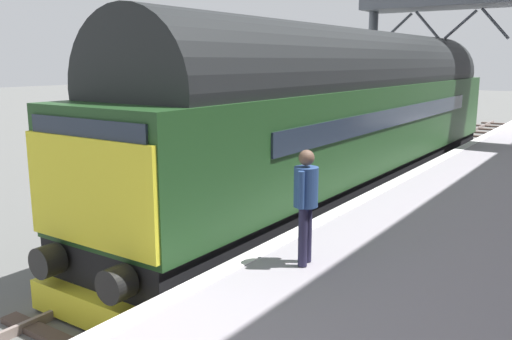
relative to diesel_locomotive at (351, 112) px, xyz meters
The scene contains 7 objects.
ground_plane 7.26m from the diesel_locomotive, 90.01° to the right, with size 140.00×140.00×0.00m, color #5D5E5C.
track_main 7.24m from the diesel_locomotive, 90.01° to the right, with size 2.50×60.00×0.15m.
station_platform 7.96m from the diesel_locomotive, 62.19° to the right, with size 4.00×44.00×1.01m.
diesel_locomotive is the anchor object (origin of this frame).
signal_post_near 6.14m from the diesel_locomotive, 112.12° to the left, with size 0.44×0.22×4.22m.
waiting_passenger 7.51m from the diesel_locomotive, 70.01° to the right, with size 0.40×0.50×1.64m.
overhead_footbridge 8.01m from the diesel_locomotive, 73.93° to the left, with size 9.30×2.00×6.21m.
Camera 1 is at (6.10, -6.63, 3.84)m, focal length 37.94 mm.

